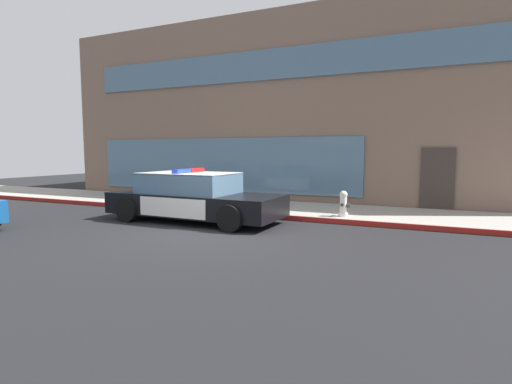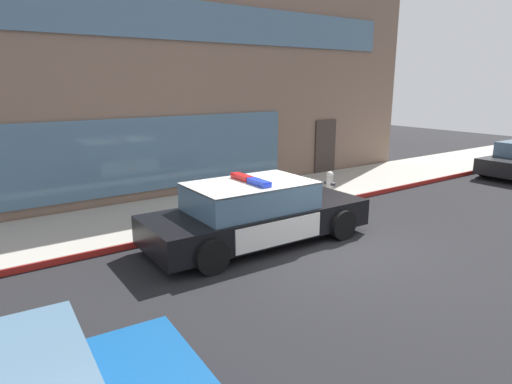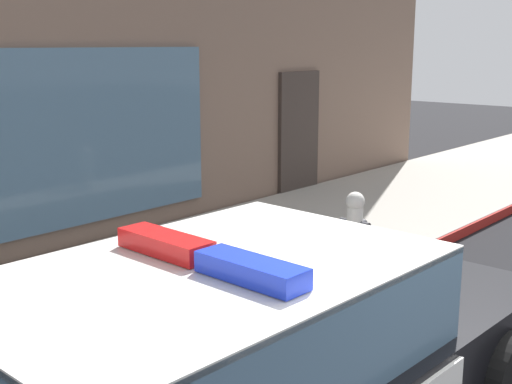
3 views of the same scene
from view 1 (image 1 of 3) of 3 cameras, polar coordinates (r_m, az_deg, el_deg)
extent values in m
plane|color=black|center=(9.86, -6.89, -5.80)|extent=(48.00, 48.00, 0.00)
cube|color=#A39E93|center=(13.41, 2.09, -2.34)|extent=(48.00, 3.14, 0.15)
cube|color=maroon|center=(11.98, -0.79, -3.32)|extent=(28.80, 0.04, 0.14)
cube|color=#7A6051|center=(20.42, 8.24, 10.25)|extent=(19.11, 11.28, 7.15)
cube|color=slate|center=(16.02, -5.56, 3.90)|extent=(11.47, 0.08, 2.10)
cube|color=#382D28|center=(13.91, 24.48, 1.47)|extent=(1.00, 0.08, 2.10)
cube|color=slate|center=(15.33, 2.12, 17.75)|extent=(16.05, 0.08, 1.10)
cube|color=black|center=(11.45, -8.70, -1.67)|extent=(5.07, 1.98, 0.60)
cube|color=silver|center=(10.60, -1.52, -1.30)|extent=(1.76, 1.86, 0.05)
cube|color=silver|center=(12.51, -15.37, -0.42)|extent=(1.45, 1.85, 0.05)
cube|color=silver|center=(12.28, -6.60, -1.14)|extent=(2.11, 0.08, 0.51)
cube|color=silver|center=(10.76, -11.97, -2.21)|extent=(2.11, 0.08, 0.51)
cube|color=yellow|center=(12.29, -6.56, -1.13)|extent=(0.22, 0.02, 0.26)
cube|color=slate|center=(11.50, -9.56, 1.21)|extent=(2.66, 1.73, 0.60)
cube|color=silver|center=(11.48, -9.59, 2.65)|extent=(2.66, 1.73, 0.04)
cube|color=red|center=(11.75, -8.65, 3.13)|extent=(0.22, 0.63, 0.11)
cube|color=blue|center=(11.21, -10.58, 2.96)|extent=(0.22, 0.63, 0.11)
cylinder|color=black|center=(11.45, 0.84, -2.41)|extent=(0.69, 0.24, 0.68)
cylinder|color=black|center=(9.82, -3.75, -3.80)|extent=(0.69, 0.24, 0.68)
cylinder|color=black|center=(13.19, -12.35, -1.46)|extent=(0.69, 0.24, 0.68)
cylinder|color=black|center=(11.80, -17.92, -2.45)|extent=(0.69, 0.24, 0.68)
cylinder|color=silver|center=(11.57, 12.34, -3.16)|extent=(0.28, 0.28, 0.10)
cylinder|color=silver|center=(11.53, 12.37, -1.81)|extent=(0.19, 0.19, 0.45)
sphere|color=silver|center=(11.49, 12.40, -0.37)|extent=(0.22, 0.22, 0.22)
cylinder|color=#333338|center=(11.49, 12.41, 0.01)|extent=(0.06, 0.06, 0.05)
cylinder|color=#333338|center=(11.39, 12.22, -1.79)|extent=(0.09, 0.10, 0.09)
cylinder|color=#333338|center=(11.67, 12.52, -1.61)|extent=(0.09, 0.10, 0.09)
cylinder|color=#333338|center=(11.50, 13.10, -1.93)|extent=(0.10, 0.12, 0.12)
camera|label=2|loc=(11.87, -56.56, 10.34)|focal=30.86mm
camera|label=3|loc=(11.29, -27.32, 8.08)|focal=47.50mm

